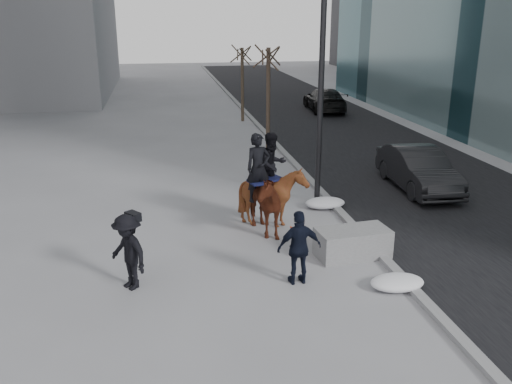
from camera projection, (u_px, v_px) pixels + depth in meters
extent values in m
plane|color=gray|center=(265.00, 264.00, 13.45)|extent=(120.00, 120.00, 0.00)
cube|color=black|center=(376.00, 155.00, 23.98)|extent=(8.00, 90.00, 0.01)
cube|color=gray|center=(288.00, 157.00, 23.29)|extent=(0.25, 90.00, 0.12)
cube|color=gray|center=(353.00, 243.00, 13.79)|extent=(1.91, 1.09, 0.73)
imported|color=black|center=(418.00, 169.00, 19.03)|extent=(1.76, 4.54, 1.47)
imported|color=black|center=(324.00, 100.00, 34.65)|extent=(2.39, 5.13, 1.45)
imported|color=#491A0E|center=(259.00, 202.00, 15.13)|extent=(1.48, 2.36, 1.85)
imported|color=black|center=(258.00, 168.00, 14.98)|extent=(0.79, 0.61, 1.93)
cube|color=#0F1339|center=(258.00, 182.00, 15.11)|extent=(0.60, 0.66, 0.06)
imported|color=#45290D|center=(273.00, 197.00, 15.63)|extent=(1.99, 2.08, 1.80)
imported|color=black|center=(272.00, 165.00, 15.48)|extent=(1.12, 1.02, 1.88)
cube|color=black|center=(272.00, 178.00, 15.61)|extent=(0.67, 0.71, 0.06)
imported|color=black|center=(299.00, 248.00, 12.25)|extent=(1.06, 0.50, 1.75)
cylinder|color=red|center=(292.00, 228.00, 12.68)|extent=(0.04, 0.18, 0.07)
imported|color=black|center=(128.00, 252.00, 12.02)|extent=(1.21, 1.30, 1.75)
cube|color=black|center=(133.00, 217.00, 12.05)|extent=(0.39, 0.42, 0.20)
cylinder|color=black|center=(322.00, 63.00, 16.51)|extent=(0.18, 0.18, 9.00)
ellipsoid|color=white|center=(325.00, 203.00, 17.33)|extent=(1.29, 0.82, 0.33)
ellipsoid|color=white|center=(397.00, 282.00, 12.19)|extent=(1.24, 0.79, 0.32)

